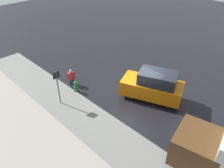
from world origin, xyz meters
name	(u,v)px	position (x,y,z in m)	size (l,w,h in m)	color
ground_plane	(136,96)	(0.00, 0.00, 0.00)	(60.00, 60.00, 0.00)	black
kerb_strip	(89,127)	(0.00, 4.20, 0.02)	(24.00, 3.20, 0.04)	slate
moving_hatchback	(153,86)	(-0.92, -0.53, 1.03)	(4.25, 3.03, 2.06)	orange
fire_hydrant	(76,87)	(3.34, 2.54, 0.40)	(0.42, 0.31, 0.80)	#197A2D
pedestrian	(71,76)	(4.26, 2.21, 0.68)	(0.35, 0.54, 1.22)	#B2262D
metal_railing	(69,142)	(-0.62, 5.99, 0.75)	(11.03, 0.04, 1.05)	#B7BABF
sign_post	(57,83)	(3.00, 4.07, 1.58)	(0.07, 0.44, 2.40)	#4C4C51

